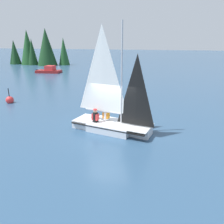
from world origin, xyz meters
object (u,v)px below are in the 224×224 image
at_px(sailor_helm, 106,117).
at_px(sailor_crew, 95,118).
at_px(motorboat_distant, 49,70).
at_px(buoy_marker, 10,100).
at_px(sailboat_main, 111,117).

distance_m(sailor_helm, sailor_crew, 0.63).
height_order(motorboat_distant, buoy_marker, buoy_marker).
relative_size(sailor_helm, buoy_marker, 0.92).
bearing_deg(sailboat_main, sailor_helm, 155.93).
height_order(sailor_helm, motorboat_distant, sailor_helm).
bearing_deg(sailor_helm, sailboat_main, -24.07).
bearing_deg(sailor_helm, sailor_crew, -130.12).
bearing_deg(sailor_crew, sailor_helm, 49.88).
bearing_deg(sailor_crew, buoy_marker, 168.23).
distance_m(sailor_crew, buoy_marker, 9.11).
bearing_deg(sailor_helm, motorboat_distant, 138.22).
bearing_deg(motorboat_distant, buoy_marker, -75.32).
relative_size(sailor_helm, motorboat_distant, 0.28).
relative_size(motorboat_distant, buoy_marker, 3.26).
height_order(sailboat_main, sailor_helm, sailboat_main).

